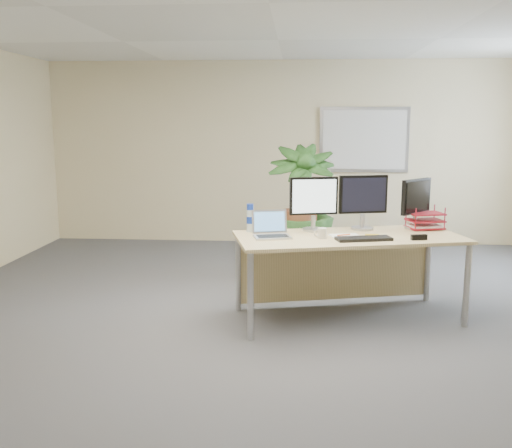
# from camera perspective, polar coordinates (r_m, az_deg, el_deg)

# --- Properties ---
(floor) EXTENTS (8.00, 8.00, 0.00)m
(floor) POSITION_cam_1_polar(r_m,az_deg,el_deg) (4.91, 1.19, -11.46)
(floor) COLOR #434347
(floor) RESTS_ON ground
(back_wall) EXTENTS (7.00, 0.04, 2.70)m
(back_wall) POSITION_cam_1_polar(r_m,az_deg,el_deg) (8.57, 2.63, 7.10)
(back_wall) COLOR beige
(back_wall) RESTS_ON floor
(ceiling) EXTENTS (7.00, 8.00, 0.02)m
(ceiling) POSITION_cam_1_polar(r_m,az_deg,el_deg) (4.65, 1.32, 21.24)
(ceiling) COLOR silver
(ceiling) RESTS_ON back_wall
(whiteboard) EXTENTS (1.30, 0.04, 0.95)m
(whiteboard) POSITION_cam_1_polar(r_m,az_deg,el_deg) (8.58, 10.76, 8.27)
(whiteboard) COLOR #B5B5BA
(whiteboard) RESTS_ON back_wall
(desk) EXTENTS (2.19, 1.32, 0.79)m
(desk) POSITION_cam_1_polar(r_m,az_deg,el_deg) (5.40, 8.87, -2.67)
(desk) COLOR tan
(desk) RESTS_ON floor
(floor_plant) EXTENTS (0.86, 0.86, 1.50)m
(floor_plant) POSITION_cam_1_polar(r_m,az_deg,el_deg) (6.67, 4.41, 1.01)
(floor_plant) COLOR #173714
(floor_plant) RESTS_ON floor
(monitor_left) EXTENTS (0.46, 0.21, 0.51)m
(monitor_left) POSITION_cam_1_polar(r_m,az_deg,el_deg) (5.41, 5.79, 2.39)
(monitor_left) COLOR #AEAEB3
(monitor_left) RESTS_ON desk
(monitor_right) EXTENTS (0.47, 0.21, 0.52)m
(monitor_right) POSITION_cam_1_polar(r_m,az_deg,el_deg) (5.54, 10.66, 2.51)
(monitor_right) COLOR #AEAEB3
(monitor_right) RESTS_ON desk
(monitor_dark) EXTENTS (0.33, 0.34, 0.48)m
(monitor_dark) POSITION_cam_1_polar(r_m,az_deg,el_deg) (5.72, 15.72, 2.30)
(monitor_dark) COLOR #AEAEB3
(monitor_dark) RESTS_ON desk
(laptop) EXTENTS (0.38, 0.35, 0.23)m
(laptop) POSITION_cam_1_polar(r_m,az_deg,el_deg) (5.15, 1.52, -0.61)
(laptop) COLOR silver
(laptop) RESTS_ON desk
(keyboard) EXTENTS (0.51, 0.27, 0.03)m
(keyboard) POSITION_cam_1_polar(r_m,az_deg,el_deg) (5.09, 10.72, -1.45)
(keyboard) COLOR black
(keyboard) RESTS_ON desk
(coffee_mug) EXTENTS (0.12, 0.08, 0.09)m
(coffee_mug) POSITION_cam_1_polar(r_m,az_deg,el_deg) (5.11, 6.59, -0.91)
(coffee_mug) COLOR silver
(coffee_mug) RESTS_ON desk
(spiral_notebook) EXTENTS (0.30, 0.25, 0.01)m
(spiral_notebook) POSITION_cam_1_polar(r_m,az_deg,el_deg) (5.21, 8.94, -1.20)
(spiral_notebook) COLOR white
(spiral_notebook) RESTS_ON desk
(orange_pen) EXTENTS (0.12, 0.08, 0.01)m
(orange_pen) POSITION_cam_1_polar(r_m,az_deg,el_deg) (5.21, 8.76, -1.07)
(orange_pen) COLOR #FF591C
(orange_pen) RESTS_ON spiral_notebook
(yellow_highlighter) EXTENTS (0.13, 0.02, 0.02)m
(yellow_highlighter) POSITION_cam_1_polar(r_m,az_deg,el_deg) (5.29, 11.54, -1.08)
(yellow_highlighter) COLOR yellow
(yellow_highlighter) RESTS_ON desk
(water_bottle) EXTENTS (0.07, 0.07, 0.27)m
(water_bottle) POSITION_cam_1_polar(r_m,az_deg,el_deg) (5.36, -0.59, 0.55)
(water_bottle) COLOR silver
(water_bottle) RESTS_ON desk
(letter_tray) EXTENTS (0.37, 0.31, 0.15)m
(letter_tray) POSITION_cam_1_polar(r_m,az_deg,el_deg) (5.76, 16.53, 0.21)
(letter_tray) COLOR maroon
(letter_tray) RESTS_ON desk
(stapler) EXTENTS (0.15, 0.07, 0.05)m
(stapler) POSITION_cam_1_polar(r_m,az_deg,el_deg) (5.21, 15.98, -1.28)
(stapler) COLOR black
(stapler) RESTS_ON desk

